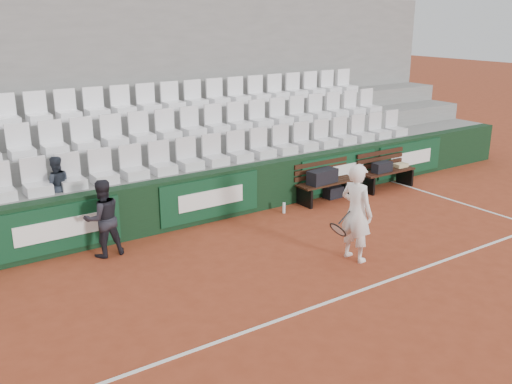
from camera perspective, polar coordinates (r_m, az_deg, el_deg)
name	(u,v)px	position (r m, az deg, el deg)	size (l,w,h in m)	color
ground	(351,294)	(8.79, 9.44, -10.06)	(80.00, 80.00, 0.00)	#973C22
court_baseline	(351,294)	(8.79, 9.44, -10.04)	(18.00, 0.06, 0.01)	white
back_barrier	(218,195)	(11.60, -3.80, -0.27)	(18.00, 0.34, 1.00)	black
grandstand_tier_front	(200,188)	(12.09, -5.60, 0.43)	(18.00, 0.95, 1.00)	gray
grandstand_tier_mid	(179,168)	(12.84, -7.68, 2.41)	(18.00, 0.95, 1.45)	gray
grandstand_tier_back	(161,150)	(13.62, -9.53, 4.18)	(18.00, 0.95, 1.90)	gray
grandstand_rear_wall	(147,94)	(13.96, -10.89, 9.65)	(18.00, 0.30, 4.40)	gray
seat_row_front	(203,152)	(11.73, -5.31, 4.03)	(11.90, 0.44, 0.63)	silver
seat_row_mid	(181,123)	(12.46, -7.51, 6.86)	(11.90, 0.44, 0.63)	white
seat_row_back	(161,97)	(13.24, -9.48, 9.37)	(11.90, 0.44, 0.63)	white
bench_left	(327,191)	(12.82, 7.15, 0.08)	(1.50, 0.56, 0.45)	#321A0F
bench_right	(386,179)	(13.98, 12.89, 1.24)	(1.50, 0.56, 0.45)	#32180F
sports_bag_left	(322,177)	(12.57, 6.66, 1.55)	(0.71, 0.31, 0.31)	black
sports_bag_right	(382,167)	(13.73, 12.50, 2.45)	(0.50, 0.23, 0.23)	black
towel	(401,165)	(14.29, 14.26, 2.61)	(0.32, 0.23, 0.09)	#D3C288
sports_bag_ground	(333,192)	(13.09, 7.73, -0.01)	(0.43, 0.26, 0.26)	black
water_bottle_near	(284,208)	(11.99, 2.81, -1.59)	(0.06, 0.06, 0.23)	silver
water_bottle_far	(365,193)	(13.20, 10.89, -0.08)	(0.07, 0.07, 0.24)	silver
tennis_player	(356,213)	(9.67, 9.99, -2.04)	(0.74, 0.66, 1.68)	white
ball_kid	(103,218)	(10.07, -15.08, -2.55)	(0.66, 0.52, 1.37)	black
spectator_c	(54,161)	(10.66, -19.57, 2.93)	(0.52, 0.40, 1.07)	#202630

